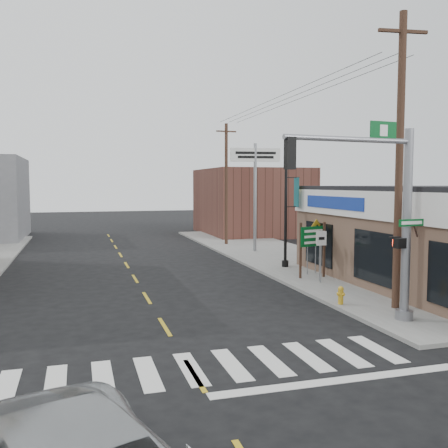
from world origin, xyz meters
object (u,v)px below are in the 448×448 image
object	(u,v)px
fire_hydrant	(341,294)
utility_pole_far	(226,183)
bare_tree	(426,205)
lamp_post	(287,202)
dance_center_sign	(255,170)
utility_pole_near	(399,159)
traffic_signal_pole	(387,204)
guide_sign	(313,242)

from	to	relation	value
fire_hydrant	utility_pole_far	world-z (taller)	utility_pole_far
fire_hydrant	bare_tree	size ratio (longest dim) A/B	0.14
lamp_post	bare_tree	xyz separation A→B (m)	(1.36, -8.74, 0.19)
fire_hydrant	dance_center_sign	bearing A→B (deg)	82.38
bare_tree	utility_pole_near	distance (m)	1.96
fire_hydrant	dance_center_sign	world-z (taller)	dance_center_sign
bare_tree	utility_pole_near	world-z (taller)	utility_pole_near
traffic_signal_pole	dance_center_sign	distance (m)	16.34
traffic_signal_pole	dance_center_sign	bearing A→B (deg)	78.54
traffic_signal_pole	utility_pole_far	world-z (taller)	utility_pole_far
utility_pole_near	utility_pole_far	size ratio (longest dim) A/B	1.17
lamp_post	dance_center_sign	size ratio (longest dim) A/B	0.85
lamp_post	bare_tree	bearing A→B (deg)	-57.84
traffic_signal_pole	utility_pole_far	distance (m)	20.27
guide_sign	dance_center_sign	size ratio (longest dim) A/B	0.37
fire_hydrant	lamp_post	size ratio (longest dim) A/B	0.11
traffic_signal_pole	lamp_post	distance (m)	10.24
fire_hydrant	utility_pole_far	xyz separation A→B (m)	(1.20, 17.93, 3.93)
utility_pole_near	lamp_post	bearing A→B (deg)	98.36
lamp_post	utility_pole_far	distance (m)	10.11
guide_sign	bare_tree	bearing A→B (deg)	-91.60
guide_sign	utility_pole_near	size ratio (longest dim) A/B	0.25
traffic_signal_pole	utility_pole_near	bearing A→B (deg)	39.12
bare_tree	fire_hydrant	bearing A→B (deg)	162.27
lamp_post	dance_center_sign	xyz separation A→B (m)	(0.49, 6.02, 1.77)
dance_center_sign	bare_tree	xyz separation A→B (m)	(0.87, -14.76, -1.58)
guide_sign	lamp_post	bearing A→B (deg)	72.65
traffic_signal_pole	guide_sign	distance (m)	7.43
traffic_signal_pole	utility_pole_near	size ratio (longest dim) A/B	0.62
lamp_post	utility_pole_near	xyz separation A→B (m)	(0.16, -8.84, 1.74)
traffic_signal_pole	utility_pole_far	size ratio (longest dim) A/B	0.72
bare_tree	utility_pole_far	world-z (taller)	utility_pole_far
guide_sign	fire_hydrant	world-z (taller)	guide_sign
fire_hydrant	utility_pole_near	distance (m)	5.01
traffic_signal_pole	utility_pole_near	distance (m)	2.37
utility_pole_far	guide_sign	bearing A→B (deg)	-93.09
fire_hydrant	utility_pole_far	bearing A→B (deg)	86.17
utility_pole_near	utility_pole_far	distance (m)	18.92
dance_center_sign	utility_pole_far	world-z (taller)	utility_pole_far
lamp_post	utility_pole_far	world-z (taller)	utility_pole_far
dance_center_sign	fire_hydrant	bearing A→B (deg)	-91.21
guide_sign	fire_hydrant	distance (m)	5.11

